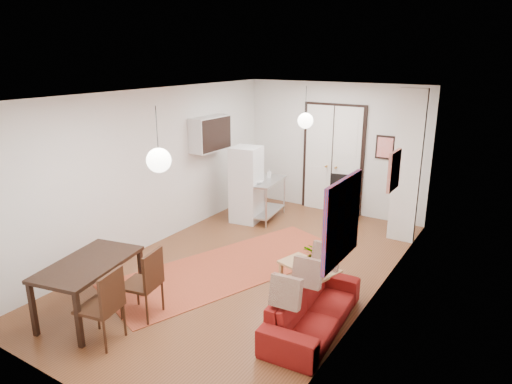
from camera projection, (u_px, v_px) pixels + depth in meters
The scene contains 27 objects.
floor at pixel (249, 267), 7.76m from camera, with size 7.00×7.00×0.00m, color brown.
ceiling at pixel (249, 94), 6.92m from camera, with size 4.20×7.00×0.02m, color white.
wall_back at pixel (334, 149), 10.18m from camera, with size 4.20×0.02×2.90m, color silver.
wall_front at pixel (57, 268), 4.50m from camera, with size 4.20×0.02×2.90m, color silver.
wall_left at pixel (153, 169), 8.40m from camera, with size 0.02×7.00×2.90m, color silver.
wall_right at pixel (377, 207), 6.27m from camera, with size 0.02×7.00×2.90m, color silver.
double_doors at pixel (333, 160), 10.22m from camera, with size 1.44×0.06×2.50m, color white.
stub_partition at pixel (407, 168), 8.47m from camera, with size 0.50×0.10×2.90m, color silver.
wall_cabinet at pixel (210, 134), 9.40m from camera, with size 0.35×1.00×0.70m, color silver.
painting_popart at pixel (342, 221), 5.21m from camera, with size 0.05×1.00×1.00m, color red.
painting_abstract at pixel (394, 171), 6.83m from camera, with size 0.05×0.50×0.60m, color beige.
poster_back at pixel (385, 148), 9.53m from camera, with size 0.40×0.03×0.50m, color red.
print_left at pixel (219, 127), 9.87m from camera, with size 0.03×0.44×0.54m, color #A26443.
pendant_back at pixel (305, 121), 8.73m from camera, with size 0.30×0.30×0.80m.
pendant_front at pixel (159, 160), 5.48m from camera, with size 0.30×0.30×0.80m.
kilim_rug at pixel (231, 267), 7.75m from camera, with size 1.57×4.18×0.01m, color #A9422A.
sofa at pixel (313, 309), 5.98m from camera, with size 1.89×0.74×0.55m, color maroon.
coffee_table at pixel (309, 269), 6.93m from camera, with size 1.00×0.72×0.40m.
potted_plant at pixel (316, 255), 6.81m from camera, with size 0.35×0.30×0.39m, color #32642D.
kitchen_counter at pixel (265, 194), 9.89m from camera, with size 0.73×1.21×0.88m.
bowl at pixel (258, 182), 9.55m from camera, with size 0.21×0.21×0.05m, color silver.
soap_bottle at pixel (269, 173), 10.00m from camera, with size 0.08×0.08×0.18m, color #52A2B2.
fridge at pixel (246, 185), 9.68m from camera, with size 0.57×0.57×1.63m, color white.
dining_table at pixel (89, 268), 6.16m from camera, with size 1.09×1.57×0.79m.
dining_chair_near at pixel (146, 275), 6.26m from camera, with size 0.55×0.71×0.98m.
dining_chair_far at pixel (105, 297), 5.69m from camera, with size 0.55×0.71×0.98m.
black_side_chair at pixel (344, 190), 10.02m from camera, with size 0.56×0.56×1.04m.
Camera 1 is at (3.83, -5.92, 3.48)m, focal length 32.00 mm.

